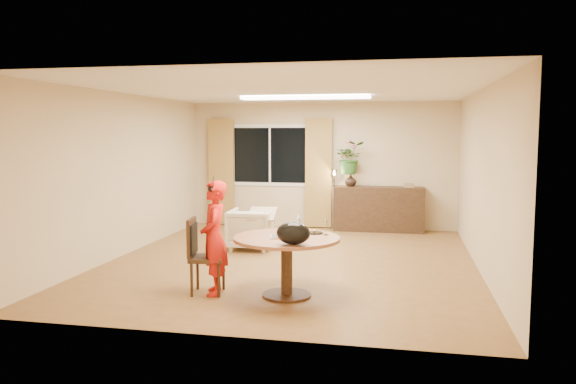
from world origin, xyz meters
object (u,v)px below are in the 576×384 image
object	(u,v)px
child	(214,238)
armchair	(251,229)
dining_table	(287,250)
dining_chair	(208,256)
sideboard	(379,209)

from	to	relation	value
child	armchair	size ratio (longest dim) A/B	1.85
dining_table	dining_chair	bearing A→B (deg)	-176.18
dining_table	armchair	world-z (taller)	dining_table
armchair	dining_table	bearing A→B (deg)	111.70
dining_chair	child	world-z (taller)	child
child	dining_chair	bearing A→B (deg)	-116.60
armchair	dining_chair	bearing A→B (deg)	91.70
dining_chair	armchair	size ratio (longest dim) A/B	1.24
dining_table	sideboard	xyz separation A→B (m)	(0.90, 4.82, -0.13)
dining_table	child	xyz separation A→B (m)	(-0.88, -0.08, 0.12)
dining_table	dining_chair	xyz separation A→B (m)	(-0.98, -0.07, -0.11)
child	armchair	xyz separation A→B (m)	(-0.27, 2.70, -0.36)
dining_table	sideboard	world-z (taller)	sideboard
dining_table	armchair	bearing A→B (deg)	113.81
dining_chair	armchair	distance (m)	2.69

